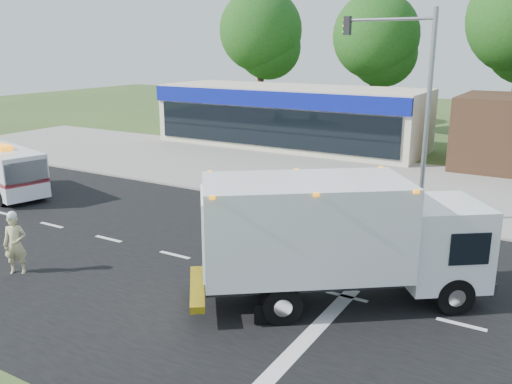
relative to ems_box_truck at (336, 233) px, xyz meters
The scene contains 11 objects.
ground 3.43m from the ems_box_truck, behind, with size 120.00×120.00×0.00m, color #385123.
road_asphalt 3.43m from the ems_box_truck, behind, with size 60.00×14.00×0.02m, color black.
sidewalk 9.26m from the ems_box_truck, 107.88° to the left, with size 60.00×2.40×0.12m, color gray.
parking_apron 14.82m from the ems_box_truck, 100.91° to the left, with size 60.00×9.00×0.02m, color gray.
lane_markings 2.59m from the ems_box_truck, 147.00° to the right, with size 55.20×7.00×0.01m.
ems_box_truck is the anchor object (origin of this frame).
emergency_worker 9.54m from the ems_box_truck, 160.88° to the right, with size 0.81×0.76×1.96m.
ambulance_van 17.11m from the ems_box_truck, behind, with size 5.29×3.09×2.34m.
retail_strip_mall 23.51m from the ems_box_truck, 120.07° to the left, with size 18.00×6.20×4.00m.
traffic_signal_pole 8.56m from the ems_box_truck, 93.05° to the left, with size 3.51×0.25×8.00m.
background_trees 29.32m from the ems_box_truck, 97.23° to the left, with size 36.77×7.39×12.10m.
Camera 1 is at (7.76, -12.94, 6.68)m, focal length 38.00 mm.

